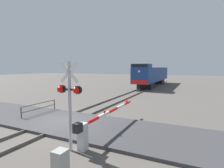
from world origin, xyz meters
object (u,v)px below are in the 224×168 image
object	(u,v)px
locomotive	(153,75)
crossing_signal	(69,96)
crossing_gate	(94,126)
guard_railing	(39,107)

from	to	relation	value
locomotive	crossing_signal	distance (m)	29.22
crossing_signal	crossing_gate	distance (m)	2.02
crossing_signal	crossing_gate	size ratio (longest dim) A/B	0.60
crossing_signal	locomotive	bearing A→B (deg)	96.00
guard_railing	locomotive	bearing A→B (deg)	83.56
crossing_signal	guard_railing	distance (m)	7.21
guard_railing	crossing_signal	bearing A→B (deg)	-32.03
locomotive	crossing_signal	bearing A→B (deg)	-84.00
locomotive	crossing_gate	world-z (taller)	locomotive
locomotive	guard_railing	size ratio (longest dim) A/B	5.73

